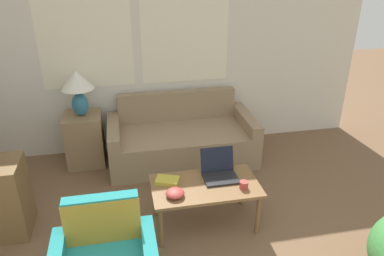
{
  "coord_description": "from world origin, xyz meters",
  "views": [
    {
      "loc": [
        -0.31,
        -1.05,
        2.44
      ],
      "look_at": [
        0.39,
        2.44,
        0.75
      ],
      "focal_mm": 35.0,
      "sensor_mm": 36.0,
      "label": 1
    }
  ],
  "objects": [
    {
      "name": "laptop",
      "position": [
        0.56,
        1.92,
        0.51
      ],
      "size": [
        0.33,
        0.31,
        0.26
      ],
      "color": "black",
      "rests_on": "coffee_table"
    },
    {
      "name": "table_lamp",
      "position": [
        -0.8,
        3.26,
        1.02
      ],
      "size": [
        0.38,
        0.38,
        0.55
      ],
      "color": "teal",
      "rests_on": "side_table"
    },
    {
      "name": "couch",
      "position": [
        0.39,
        3.14,
        0.25
      ],
      "size": [
        1.81,
        0.87,
        0.8
      ],
      "color": "#937A5B",
      "rests_on": "ground_plane"
    },
    {
      "name": "snack_bowl",
      "position": [
        0.08,
        1.68,
        0.49
      ],
      "size": [
        0.17,
        0.17,
        0.07
      ],
      "color": "#B23D38",
      "rests_on": "coffee_table"
    },
    {
      "name": "wall_back",
      "position": [
        -0.0,
        3.59,
        1.31
      ],
      "size": [
        5.83,
        0.06,
        2.6
      ],
      "color": "silver",
      "rests_on": "ground_plane"
    },
    {
      "name": "coffee_table",
      "position": [
        0.39,
        1.81,
        0.4
      ],
      "size": [
        1.01,
        0.57,
        0.46
      ],
      "color": "brown",
      "rests_on": "ground_plane"
    },
    {
      "name": "side_table",
      "position": [
        -0.8,
        3.26,
        0.32
      ],
      "size": [
        0.45,
        0.45,
        0.65
      ],
      "color": "#937551",
      "rests_on": "ground_plane"
    },
    {
      "name": "book_red",
      "position": [
        0.05,
        1.92,
        0.47
      ],
      "size": [
        0.25,
        0.21,
        0.04
      ],
      "color": "gold",
      "rests_on": "coffee_table"
    },
    {
      "name": "cup_navy",
      "position": [
        0.72,
        1.68,
        0.49
      ],
      "size": [
        0.08,
        0.08,
        0.07
      ],
      "color": "#B23D38",
      "rests_on": "coffee_table"
    }
  ]
}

